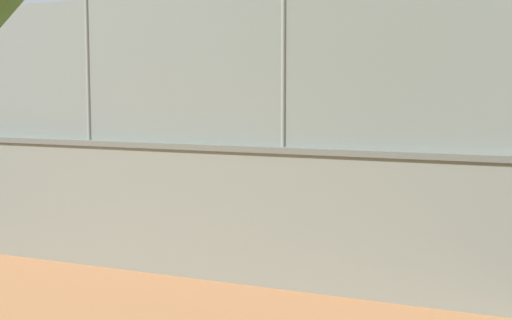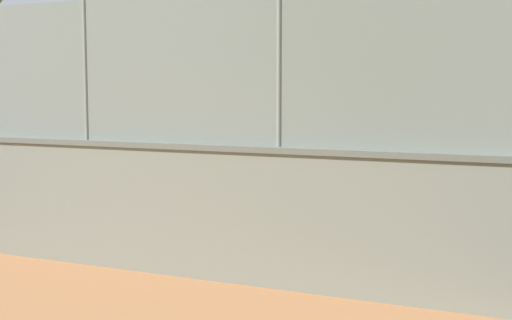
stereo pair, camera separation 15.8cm
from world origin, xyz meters
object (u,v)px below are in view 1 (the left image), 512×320
(sports_ball, at_px, (458,213))
(courtside_bench, at_px, (479,248))
(player_near_wall_returning, at_px, (491,167))
(player_at_service_line, at_px, (175,151))

(sports_ball, relative_size, courtside_bench, 0.06)
(player_near_wall_returning, distance_m, sports_ball, 1.87)
(player_near_wall_returning, xyz_separation_m, sports_ball, (0.48, 1.61, -0.81))
(player_at_service_line, distance_m, courtside_bench, 10.51)
(sports_ball, height_order, courtside_bench, courtside_bench)
(player_near_wall_returning, xyz_separation_m, player_at_service_line, (7.88, 0.45, 0.13))
(sports_ball, xyz_separation_m, courtside_bench, (-0.98, 5.16, 0.41))
(player_near_wall_returning, xyz_separation_m, courtside_bench, (-0.50, 6.78, -0.40))
(player_at_service_line, relative_size, sports_ball, 16.62)
(sports_ball, bearing_deg, courtside_bench, 100.75)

